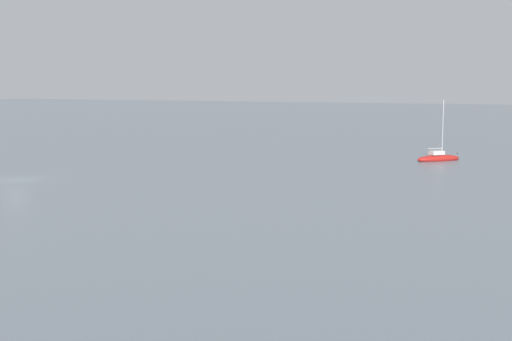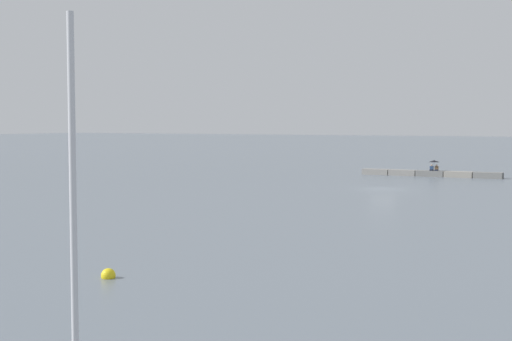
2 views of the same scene
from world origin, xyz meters
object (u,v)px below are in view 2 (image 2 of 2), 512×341
object	(u,v)px
mooring_buoy_mid	(108,275)
person_seated_brown_left	(437,169)
person_seated_blue_right	(432,168)
umbrella_open_black	(434,161)

from	to	relation	value
mooring_buoy_mid	person_seated_brown_left	bearing A→B (deg)	-88.73
person_seated_blue_right	umbrella_open_black	world-z (taller)	umbrella_open_black
person_seated_brown_left	umbrella_open_black	distance (m)	0.90
umbrella_open_black	mooring_buoy_mid	xyz separation A→B (m)	(-1.66, 61.87, -1.67)
person_seated_brown_left	person_seated_blue_right	bearing A→B (deg)	0.14
person_seated_brown_left	mooring_buoy_mid	distance (m)	61.90
umbrella_open_black	mooring_buoy_mid	size ratio (longest dim) A/B	2.12
person_seated_blue_right	mooring_buoy_mid	distance (m)	61.86
person_seated_brown_left	mooring_buoy_mid	xyz separation A→B (m)	(-1.37, 61.88, -0.82)
person_seated_blue_right	person_seated_brown_left	bearing A→B (deg)	-179.86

